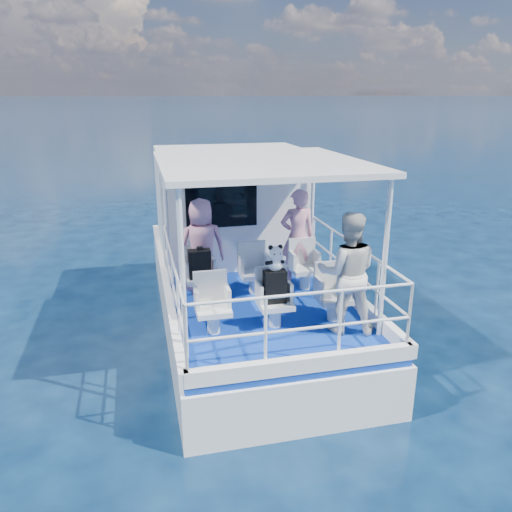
{
  "coord_description": "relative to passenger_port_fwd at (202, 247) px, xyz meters",
  "views": [
    {
      "loc": [
        -1.8,
        -7.46,
        4.12
      ],
      "look_at": [
        -0.11,
        -0.4,
        1.76
      ],
      "focal_mm": 35.0,
      "sensor_mm": 36.0,
      "label": 1
    }
  ],
  "objects": [
    {
      "name": "seat_center_aft",
      "position": [
        0.84,
        -1.55,
        -0.62
      ],
      "size": [
        0.48,
        0.46,
        0.38
      ],
      "primitive_type": "cube",
      "color": "silver",
      "rests_on": "deck"
    },
    {
      "name": "seat_port_fwd",
      "position": [
        -0.06,
        -0.25,
        -0.62
      ],
      "size": [
        0.48,
        0.46,
        0.38
      ],
      "primitive_type": "cube",
      "color": "silver",
      "rests_on": "deck"
    },
    {
      "name": "railings",
      "position": [
        0.84,
        -1.02,
        -0.31
      ],
      "size": [
        2.84,
        3.59,
        1.0
      ],
      "primitive_type": null,
      "color": "white",
      "rests_on": "deck"
    },
    {
      "name": "deck",
      "position": [
        0.84,
        0.55,
        -0.86
      ],
      "size": [
        2.9,
        6.9,
        0.1
      ],
      "primitive_type": "cube",
      "color": "navy",
      "rests_on": "hull"
    },
    {
      "name": "seat_port_aft",
      "position": [
        -0.06,
        -1.55,
        -0.62
      ],
      "size": [
        0.48,
        0.46,
        0.38
      ],
      "primitive_type": "cube",
      "color": "silver",
      "rests_on": "deck"
    },
    {
      "name": "cabin",
      "position": [
        0.84,
        1.85,
        0.29
      ],
      "size": [
        2.85,
        2.0,
        2.2
      ],
      "primitive_type": "cube",
      "color": "white",
      "rests_on": "deck"
    },
    {
      "name": "compact_camera",
      "position": [
        -0.07,
        -0.31,
        0.07
      ],
      "size": [
        0.1,
        0.06,
        0.06
      ],
      "primitive_type": "cube",
      "color": "black",
      "rests_on": "backpack_port"
    },
    {
      "name": "backpack_port",
      "position": [
        -0.09,
        -0.31,
        -0.19
      ],
      "size": [
        0.36,
        0.2,
        0.47
      ],
      "primitive_type": "cube",
      "color": "black",
      "rests_on": "seat_port_fwd"
    },
    {
      "name": "canopy_posts",
      "position": [
        0.84,
        -0.7,
        0.29
      ],
      "size": [
        2.77,
        2.97,
        2.2
      ],
      "color": "white",
      "rests_on": "deck"
    },
    {
      "name": "passenger_stbd_fwd",
      "position": [
        1.69,
        0.09,
        0.04
      ],
      "size": [
        0.62,
        0.42,
        1.69
      ],
      "primitive_type": "imported",
      "rotation": [
        0.0,
        0.0,
        3.12
      ],
      "color": "pink",
      "rests_on": "deck"
    },
    {
      "name": "canopy",
      "position": [
        0.84,
        -0.65,
        1.43
      ],
      "size": [
        3.0,
        3.2,
        0.08
      ],
      "primitive_type": "cube",
      "color": "white",
      "rests_on": "cabin"
    },
    {
      "name": "panda",
      "position": [
        0.83,
        -1.54,
        0.23
      ],
      "size": [
        0.24,
        0.2,
        0.37
      ],
      "primitive_type": null,
      "color": "white",
      "rests_on": "backpack_center"
    },
    {
      "name": "seat_stbd_fwd",
      "position": [
        1.74,
        -0.25,
        -0.62
      ],
      "size": [
        0.48,
        0.46,
        0.38
      ],
      "primitive_type": "cube",
      "color": "silver",
      "rests_on": "deck"
    },
    {
      "name": "ground",
      "position": [
        0.84,
        -0.45,
        -1.71
      ],
      "size": [
        2000.0,
        2000.0,
        0.0
      ],
      "primitive_type": "plane",
      "color": "black",
      "rests_on": "ground"
    },
    {
      "name": "backpack_center",
      "position": [
        0.83,
        -1.56,
        -0.19
      ],
      "size": [
        0.32,
        0.18,
        0.48
      ],
      "primitive_type": "cube",
      "color": "black",
      "rests_on": "seat_center_aft"
    },
    {
      "name": "passenger_port_fwd",
      "position": [
        0.0,
        0.0,
        0.0
      ],
      "size": [
        0.63,
        0.46,
        1.62
      ],
      "primitive_type": "imported",
      "rotation": [
        0.0,
        0.0,
        3.2
      ],
      "color": "#C78199",
      "rests_on": "deck"
    },
    {
      "name": "seat_center_fwd",
      "position": [
        0.84,
        -0.25,
        -0.62
      ],
      "size": [
        0.48,
        0.46,
        0.38
      ],
      "primitive_type": "cube",
      "color": "silver",
      "rests_on": "deck"
    },
    {
      "name": "hull",
      "position": [
        0.84,
        0.55,
        -1.71
      ],
      "size": [
        3.0,
        7.0,
        1.6
      ],
      "primitive_type": "cube",
      "color": "white",
      "rests_on": "ground"
    },
    {
      "name": "passenger_stbd_aft",
      "position": [
        1.77,
        -1.9,
        0.06
      ],
      "size": [
        1.0,
        0.87,
        1.73
      ],
      "primitive_type": "imported",
      "rotation": [
        0.0,
        0.0,
        2.84
      ],
      "color": "silver",
      "rests_on": "deck"
    },
    {
      "name": "seat_stbd_aft",
      "position": [
        1.74,
        -1.55,
        -0.62
      ],
      "size": [
        0.48,
        0.46,
        0.38
      ],
      "primitive_type": "cube",
      "color": "silver",
      "rests_on": "deck"
    }
  ]
}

